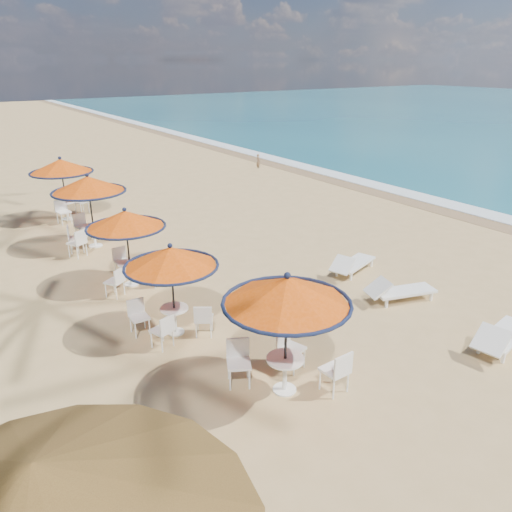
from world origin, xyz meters
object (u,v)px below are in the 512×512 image
(station_3, at_px, (87,194))
(lounger_far, at_px, (352,264))
(lounger_mid, at_px, (398,290))
(palapa, at_px, (41,507))
(station_1, at_px, (170,269))
(lounger_near, at_px, (502,336))
(station_2, at_px, (127,229))
(station_4, at_px, (62,172))
(station_0, at_px, (287,305))

(station_3, xyz_separation_m, lounger_far, (5.63, -6.55, -1.52))
(lounger_mid, height_order, palapa, palapa)
(lounger_mid, bearing_deg, station_1, 179.25)
(lounger_far, height_order, palapa, palapa)
(lounger_mid, bearing_deg, lounger_near, -72.30)
(station_2, bearing_deg, lounger_mid, -42.35)
(station_2, xyz_separation_m, lounger_near, (5.41, -7.73, -1.30))
(station_1, relative_size, station_4, 0.89)
(station_1, distance_m, lounger_far, 5.99)
(station_3, bearing_deg, station_0, -86.30)
(station_0, distance_m, lounger_far, 6.18)
(station_3, distance_m, lounger_mid, 10.20)
(lounger_far, bearing_deg, station_0, -163.90)
(station_2, bearing_deg, station_0, -83.76)
(station_4, distance_m, lounger_mid, 13.38)
(station_0, bearing_deg, station_2, 96.24)
(lounger_near, distance_m, lounger_mid, 2.84)
(station_3, relative_size, palapa, 0.66)
(station_1, bearing_deg, lounger_near, -39.46)
(station_2, distance_m, lounger_mid, 7.38)
(station_0, height_order, lounger_near, station_0)
(station_2, distance_m, station_4, 7.36)
(station_4, distance_m, lounger_near, 16.03)
(station_2, relative_size, lounger_near, 1.08)
(lounger_mid, height_order, lounger_far, lounger_mid)
(station_0, distance_m, station_2, 6.26)
(station_2, height_order, station_3, station_3)
(station_0, bearing_deg, station_4, 91.98)
(station_0, xyz_separation_m, lounger_far, (4.99, 3.34, -1.49))
(lounger_mid, relative_size, lounger_far, 1.02)
(station_4, bearing_deg, station_3, -92.66)
(station_0, height_order, station_4, station_4)
(station_2, bearing_deg, lounger_near, -55.02)
(station_0, relative_size, station_4, 0.99)
(station_0, xyz_separation_m, lounger_near, (4.73, -1.51, -1.46))
(lounger_near, bearing_deg, station_2, 114.85)
(lounger_far, bearing_deg, station_2, 135.38)
(palapa, bearing_deg, station_3, 72.23)
(station_0, xyz_separation_m, lounger_mid, (4.69, 1.33, -1.48))
(station_0, bearing_deg, lounger_near, -17.72)
(lounger_mid, xyz_separation_m, lounger_far, (0.30, 2.01, -0.01))
(station_0, height_order, lounger_mid, station_0)
(station_0, relative_size, lounger_mid, 1.25)
(lounger_near, relative_size, lounger_far, 1.08)
(station_0, height_order, station_1, station_0)
(station_4, relative_size, lounger_far, 1.28)
(station_4, xyz_separation_m, lounger_far, (5.46, -10.23, -1.58))
(station_2, xyz_separation_m, lounger_far, (5.67, -2.88, -1.33))
(station_4, xyz_separation_m, lounger_mid, (5.16, -12.24, -1.58))
(lounger_near, height_order, lounger_mid, lounger_near)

